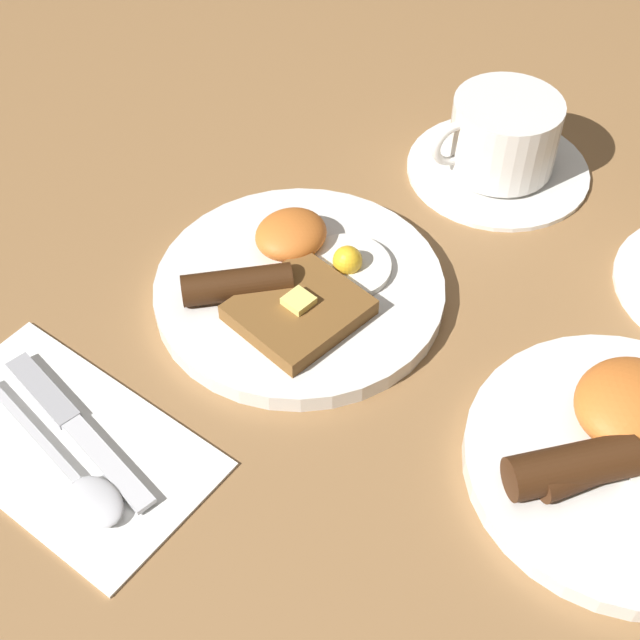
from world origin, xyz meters
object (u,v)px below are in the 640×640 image
Objects in this scene: breakfast_plate_far at (626,452)px; knife at (70,420)px; teacup_near at (502,143)px; spoon at (81,485)px; breakfast_plate_near at (298,285)px.

knife is (0.24, -0.30, -0.01)m from breakfast_plate_far.
spoon is (0.47, 0.00, -0.02)m from teacup_near.
breakfast_plate_near is at bearing 98.34° from spoon.
teacup_near is 0.47m from spoon.
teacup_near is at bearing 92.72° from spoon.
teacup_near is 0.99× the size of knife.
teacup_near is at bearing 174.78° from breakfast_plate_near.
spoon is at bearing 0.15° from teacup_near.
knife is (0.20, -0.03, -0.01)m from breakfast_plate_near.
teacup_near is 1.04× the size of spoon.
breakfast_plate_far is 1.31× the size of teacup_near.
breakfast_plate_near is 0.28m from breakfast_plate_far.
breakfast_plate_far is at bearing 51.37° from teacup_near.
teacup_near reaches higher than breakfast_plate_near.
breakfast_plate_far is 1.29× the size of knife.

